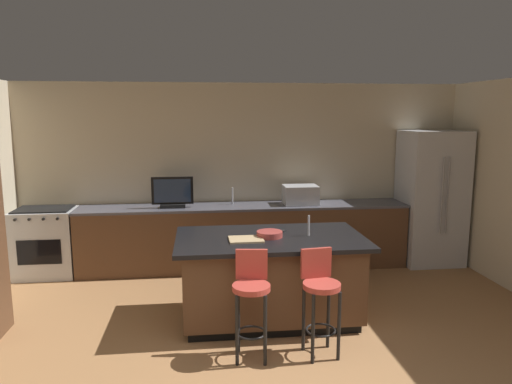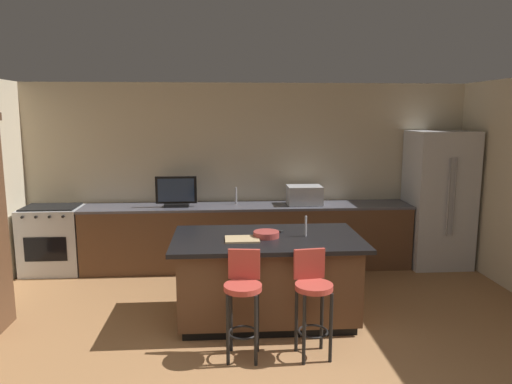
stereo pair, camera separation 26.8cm
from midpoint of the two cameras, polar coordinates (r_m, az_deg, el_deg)
wall_back at (r=6.98m, az=-2.58°, el=2.20°), size 6.87×0.12×2.62m
counter_back at (r=6.77m, az=-2.51°, el=-5.38°), size 4.60×0.62×0.91m
kitchen_island at (r=5.12m, az=0.19°, el=-10.22°), size 1.97×1.14×0.91m
refrigerator at (r=7.32m, az=19.32°, el=-0.65°), size 0.84×0.75×1.94m
range_oven at (r=7.11m, az=-24.91°, el=-5.49°), size 0.79×0.63×0.93m
microwave at (r=6.75m, az=4.23°, el=-0.34°), size 0.48×0.36×0.27m
tv_monitor at (r=6.58m, az=-11.15°, el=-0.17°), size 0.56×0.16×0.42m
sink_faucet_back at (r=6.73m, az=-3.99°, el=-0.46°), size 0.02×0.02×0.24m
sink_faucet_island at (r=5.02m, az=4.83°, el=-4.04°), size 0.02×0.02×0.22m
bar_stool_left at (r=4.33m, az=-2.37°, el=-12.30°), size 0.34×0.36×0.97m
bar_stool_right at (r=4.40m, az=5.96°, el=-12.02°), size 0.34×0.35×0.97m
fruit_bowl at (r=4.97m, az=0.09°, el=-5.10°), size 0.27×0.27×0.06m
tv_remote at (r=5.22m, az=1.22°, el=-4.62°), size 0.15×0.15×0.02m
cutting_board at (r=4.86m, az=-2.79°, el=-5.72°), size 0.35×0.28×0.02m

